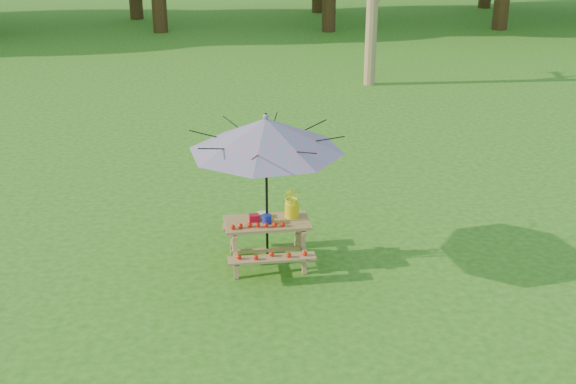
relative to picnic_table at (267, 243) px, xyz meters
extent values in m
plane|color=#286914|center=(1.17, -1.96, -0.33)|extent=(120.00, 120.00, 0.00)
cube|color=olive|center=(0.00, 0.00, 0.32)|extent=(1.20, 0.62, 0.04)
cube|color=olive|center=(0.00, -0.55, 0.03)|extent=(1.20, 0.22, 0.04)
cube|color=olive|center=(0.00, 0.55, 0.03)|extent=(1.20, 0.22, 0.04)
cylinder|color=black|center=(0.00, 0.00, 0.80)|extent=(0.04, 0.04, 2.25)
cone|color=teal|center=(0.00, 0.00, 1.62)|extent=(2.64, 2.64, 0.46)
sphere|color=teal|center=(0.00, 0.00, 1.88)|extent=(0.08, 0.08, 0.08)
cube|color=#B20E26|center=(-0.18, 0.04, 0.39)|extent=(0.14, 0.12, 0.10)
cylinder|color=#1326A1|center=(-0.01, -0.06, 0.41)|extent=(0.13, 0.13, 0.13)
cube|color=white|center=(-0.05, 0.16, 0.38)|extent=(0.13, 0.13, 0.07)
cylinder|color=yellow|center=(0.38, 0.12, 0.45)|extent=(0.21, 0.21, 0.21)
imported|color=#F9FF28|center=(0.38, 0.12, 0.64)|extent=(0.29, 0.25, 0.31)
camera|label=1|loc=(-1.04, -9.24, 4.54)|focal=45.00mm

